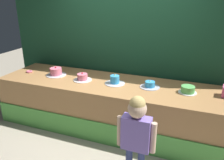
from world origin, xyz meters
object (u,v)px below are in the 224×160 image
Objects in this scene: child_figure at (136,130)px; cake_far_right at (188,90)px; cake_center at (115,80)px; donut at (29,72)px; cake_far_left at (56,72)px; cake_right at (150,85)px; cake_left at (82,78)px.

cake_far_right is at bearing 68.07° from child_figure.
cake_center is at bearing -178.14° from cake_far_right.
child_figure reaches higher than cake_center.
cake_far_left is at bearing 4.23° from donut.
cake_far_left is 1.10× the size of cake_center.
child_figure is at bearing -24.68° from donut.
cake_far_right is (2.80, 0.06, 0.03)m from donut.
child_figure is at bearing -84.96° from cake_right.
cake_right is at bearing 1.16° from cake_far_left.
cake_right reaches higher than donut.
cake_right is (-0.10, 1.15, 0.10)m from child_figure.
donut is 0.42× the size of cake_far_right.
cake_center is at bearing 120.97° from child_figure.
child_figure is at bearing -40.87° from cake_left.
cake_center is 1.12m from cake_far_right.
cake_far_left reaches higher than cake_left.
child_figure is 3.59× the size of cake_center.
cake_far_left is 1.68m from cake_right.
cake_center is at bearing 0.89° from donut.
donut is 1.12m from cake_left.
cake_left is 1.68m from cake_far_right.
cake_left is at bearing -0.98° from donut.
child_figure is 1.23m from cake_far_right.
donut is at bearing 155.32° from child_figure.
cake_right reaches higher than cake_far_right.
cake_center is 0.56m from cake_right.
cake_far_right is (2.24, 0.02, -0.01)m from cake_far_left.
cake_far_right is at bearing 2.78° from cake_left.
cake_center is (1.68, 0.03, 0.04)m from donut.
cake_far_right is (1.68, 0.08, 0.00)m from cake_left.
cake_far_right is at bearing 0.54° from cake_far_left.
cake_far_left is at bearing -179.46° from cake_far_right.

